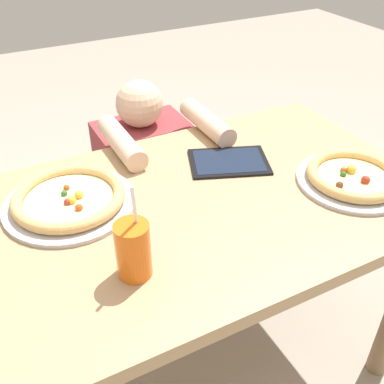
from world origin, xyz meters
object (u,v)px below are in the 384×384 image
Objects in this scene: diner_seated at (146,191)px; tablet at (229,162)px; drink_cup_colored at (133,250)px; pizza_near at (353,177)px; pizza_far at (69,199)px.

tablet is at bearing -75.47° from diner_seated.
diner_seated is (0.32, 0.75, -0.41)m from drink_cup_colored.
pizza_near is 0.37m from tablet.
pizza_far is at bearing 178.67° from tablet.
diner_seated reaches higher than pizza_far.
drink_cup_colored is (0.06, -0.32, 0.05)m from pizza_far.
tablet is (-0.26, 0.26, -0.02)m from pizza_near.
diner_seated reaches higher than pizza_near.
pizza_far is 0.33m from drink_cup_colored.
drink_cup_colored reaches higher than tablet.
tablet is at bearing 35.46° from drink_cup_colored.
pizza_near is at bearing -19.79° from pizza_far.
tablet is 0.57m from diner_seated.
drink_cup_colored reaches higher than pizza_near.
pizza_far is 1.47× the size of drink_cup_colored.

